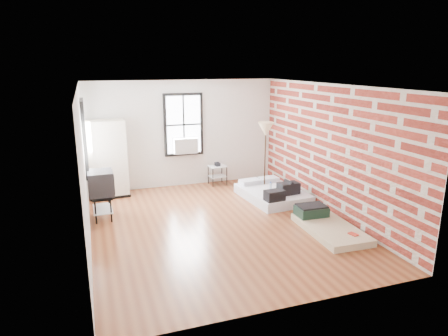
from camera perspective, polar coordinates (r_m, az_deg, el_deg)
name	(u,v)px	position (r m, az deg, el deg)	size (l,w,h in m)	color
ground	(219,225)	(8.24, -0.70, -8.16)	(6.00, 6.00, 0.00)	brown
room_shell	(224,138)	(8.14, 0.01, 4.34)	(5.02, 6.02, 2.80)	silver
mattress_main	(273,193)	(9.78, 6.99, -3.57)	(1.42, 1.83, 0.55)	silver
mattress_bare	(326,224)	(8.24, 14.33, -7.81)	(0.94, 1.70, 0.36)	#C8B590
wardrobe	(107,159)	(10.12, -16.36, 1.22)	(0.98, 0.59, 1.90)	black
side_table	(217,170)	(10.81, -0.94, -0.27)	(0.50, 0.42, 0.61)	black
floor_lamp	(266,132)	(9.91, 5.98, 5.07)	(0.39, 0.39, 1.81)	black
tv_stand	(101,185)	(8.75, -17.15, -2.29)	(0.53, 0.74, 1.03)	black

